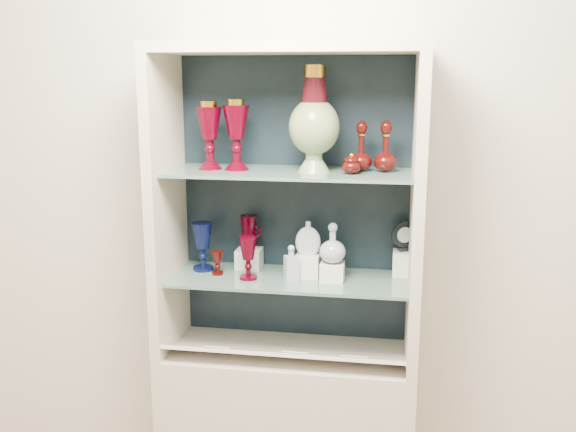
% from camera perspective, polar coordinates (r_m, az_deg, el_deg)
% --- Properties ---
extents(wall_back, '(3.50, 0.02, 2.80)m').
position_cam_1_polar(wall_back, '(2.63, 0.77, 3.15)').
color(wall_back, silver).
rests_on(wall_back, ground).
extents(cabinet_back_panel, '(0.98, 0.02, 1.15)m').
position_cam_1_polar(cabinet_back_panel, '(2.61, 0.66, 1.42)').
color(cabinet_back_panel, black).
rests_on(cabinet_back_panel, cabinet_base).
extents(cabinet_side_left, '(0.04, 0.40, 1.15)m').
position_cam_1_polar(cabinet_side_left, '(2.55, -10.71, 0.92)').
color(cabinet_side_left, beige).
rests_on(cabinet_side_left, cabinet_base).
extents(cabinet_side_right, '(0.04, 0.40, 1.15)m').
position_cam_1_polar(cabinet_side_right, '(2.40, 11.37, 0.19)').
color(cabinet_side_right, beige).
rests_on(cabinet_side_right, cabinet_base).
extents(cabinet_top_cap, '(1.00, 0.40, 0.04)m').
position_cam_1_polar(cabinet_top_cap, '(2.38, -0.00, 14.73)').
color(cabinet_top_cap, beige).
rests_on(cabinet_top_cap, cabinet_side_left).
extents(shelf_lower, '(0.92, 0.34, 0.01)m').
position_cam_1_polar(shelf_lower, '(2.52, 0.07, -5.59)').
color(shelf_lower, slate).
rests_on(shelf_lower, cabinet_side_left).
extents(shelf_upper, '(0.92, 0.34, 0.01)m').
position_cam_1_polar(shelf_upper, '(2.43, 0.08, 3.89)').
color(shelf_upper, slate).
rests_on(shelf_upper, cabinet_side_left).
extents(label_ledge, '(0.92, 0.17, 0.09)m').
position_cam_1_polar(label_ledge, '(2.50, -0.41, -12.27)').
color(label_ledge, beige).
rests_on(label_ledge, cabinet_base).
extents(label_card_0, '(0.10, 0.06, 0.03)m').
position_cam_1_polar(label_card_0, '(2.47, 5.91, -12.31)').
color(label_card_0, white).
rests_on(label_card_0, label_ledge).
extents(label_card_1, '(0.10, 0.06, 0.03)m').
position_cam_1_polar(label_card_1, '(2.49, 0.78, -12.03)').
color(label_card_1, white).
rests_on(label_card_1, label_ledge).
extents(label_card_2, '(0.10, 0.06, 0.03)m').
position_cam_1_polar(label_card_2, '(2.54, -6.15, -11.51)').
color(label_card_2, white).
rests_on(label_card_2, label_ledge).
extents(pedestal_lamp_left, '(0.13, 0.13, 0.26)m').
position_cam_1_polar(pedestal_lamp_left, '(2.48, -6.99, 7.12)').
color(pedestal_lamp_left, '#4A000F').
rests_on(pedestal_lamp_left, shelf_upper).
extents(pedestal_lamp_right, '(0.11, 0.11, 0.27)m').
position_cam_1_polar(pedestal_lamp_right, '(2.45, -4.61, 7.20)').
color(pedestal_lamp_right, '#4A000F').
rests_on(pedestal_lamp_right, shelf_upper).
extents(enamel_urn, '(0.21, 0.21, 0.39)m').
position_cam_1_polar(enamel_urn, '(2.39, 2.35, 8.60)').
color(enamel_urn, '#0D451E').
rests_on(enamel_urn, shelf_upper).
extents(ruby_decanter_a, '(0.10, 0.10, 0.21)m').
position_cam_1_polar(ruby_decanter_a, '(2.42, 6.55, 6.46)').
color(ruby_decanter_a, '#3C0906').
rests_on(ruby_decanter_a, shelf_upper).
extents(ruby_decanter_b, '(0.11, 0.11, 0.20)m').
position_cam_1_polar(ruby_decanter_b, '(2.42, 8.68, 6.28)').
color(ruby_decanter_b, '#3C0906').
rests_on(ruby_decanter_b, shelf_upper).
extents(lidded_bowl, '(0.08, 0.08, 0.08)m').
position_cam_1_polar(lidded_bowl, '(2.36, 5.66, 4.69)').
color(lidded_bowl, '#3C0906').
rests_on(lidded_bowl, shelf_upper).
extents(cobalt_goblet, '(0.10, 0.10, 0.20)m').
position_cam_1_polar(cobalt_goblet, '(2.61, -7.59, -2.70)').
color(cobalt_goblet, '#070F41').
rests_on(cobalt_goblet, shelf_lower).
extents(ruby_goblet_tall, '(0.08, 0.08, 0.17)m').
position_cam_1_polar(ruby_goblet_tall, '(2.48, -3.57, -3.73)').
color(ruby_goblet_tall, '#4A000F').
rests_on(ruby_goblet_tall, shelf_lower).
extents(ruby_goblet_small, '(0.06, 0.06, 0.10)m').
position_cam_1_polar(ruby_goblet_small, '(2.56, -6.29, -4.15)').
color(ruby_goblet_small, '#3C0906').
rests_on(ruby_goblet_small, shelf_lower).
extents(riser_ruby_pitcher, '(0.10, 0.10, 0.08)m').
position_cam_1_polar(riser_ruby_pitcher, '(2.63, -3.47, -3.78)').
color(riser_ruby_pitcher, silver).
rests_on(riser_ruby_pitcher, shelf_lower).
extents(ruby_pitcher, '(0.12, 0.10, 0.14)m').
position_cam_1_polar(ruby_pitcher, '(2.61, -3.51, -1.46)').
color(ruby_pitcher, '#4A000F').
rests_on(ruby_pitcher, riser_ruby_pitcher).
extents(clear_square_bottle, '(0.07, 0.07, 0.14)m').
position_cam_1_polar(clear_square_bottle, '(2.46, 0.29, -4.19)').
color(clear_square_bottle, '#9AA5B5').
rests_on(clear_square_bottle, shelf_lower).
extents(riser_flat_flask, '(0.09, 0.09, 0.09)m').
position_cam_1_polar(riser_flat_flask, '(2.52, 1.77, -4.43)').
color(riser_flat_flask, silver).
rests_on(riser_flat_flask, shelf_lower).
extents(flat_flask, '(0.10, 0.05, 0.14)m').
position_cam_1_polar(flat_flask, '(2.48, 1.79, -1.93)').
color(flat_flask, silver).
rests_on(flat_flask, riser_flat_flask).
extents(riser_clear_round_decanter, '(0.09, 0.09, 0.07)m').
position_cam_1_polar(riser_clear_round_decanter, '(2.48, 3.95, -4.97)').
color(riser_clear_round_decanter, silver).
rests_on(riser_clear_round_decanter, shelf_lower).
extents(clear_round_decanter, '(0.12, 0.12, 0.15)m').
position_cam_1_polar(clear_round_decanter, '(2.45, 3.99, -2.51)').
color(clear_round_decanter, '#9AA5B5').
rests_on(clear_round_decanter, riser_clear_round_decanter).
extents(riser_cameo_medallion, '(0.08, 0.08, 0.10)m').
position_cam_1_polar(riser_cameo_medallion, '(2.57, 10.18, -4.15)').
color(riser_cameo_medallion, silver).
rests_on(riser_cameo_medallion, shelf_lower).
extents(cameo_medallion, '(0.11, 0.08, 0.12)m').
position_cam_1_polar(cameo_medallion, '(2.54, 10.27, -1.75)').
color(cameo_medallion, black).
rests_on(cameo_medallion, riser_cameo_medallion).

